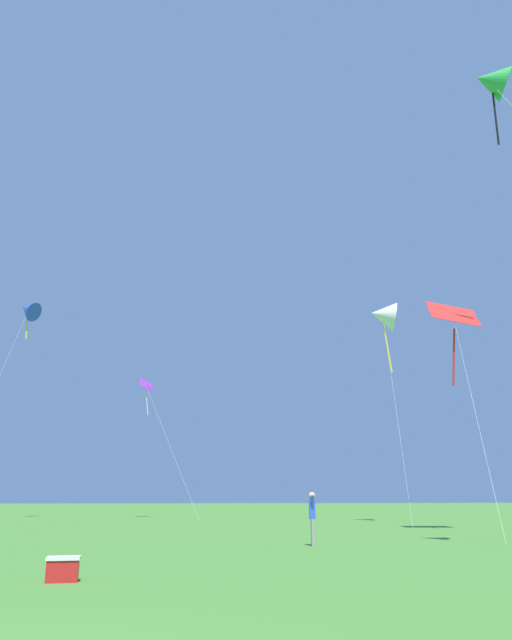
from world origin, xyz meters
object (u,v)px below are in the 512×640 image
Objects in this scene: kite_green_small at (491,82)px; kite_purple_streamer at (148,393)px; kite_blue_delta at (28,310)px; kite_red_high at (453,327)px; person_foreground_watcher at (312,513)px; picnic_cooler at (63,569)px; kite_white_distant at (383,315)px.

kite_purple_streamer is at bearing 105.80° from kite_green_small.
kite_blue_delta is 34.16m from kite_red_high.
kite_red_high is 6.75× the size of person_foreground_watcher.
kite_purple_streamer reaches higher than picnic_cooler.
person_foreground_watcher is at bearing -81.21° from kite_purple_streamer.
kite_purple_streamer is at bearing 139.29° from kite_white_distant.
kite_purple_streamer reaches higher than person_foreground_watcher.
kite_white_distant is 8.69× the size of person_foreground_watcher.
kite_purple_streamer is (9.87, -0.20, -6.46)m from kite_blue_delta.
picnic_cooler is (-7.04, -7.47, -0.78)m from person_foreground_watcher.
kite_blue_delta is 36.70m from person_foreground_watcher.
kite_red_high is at bearing 40.57° from picnic_cooler.
kite_green_small is at bearing -74.20° from kite_purple_streamer.
kite_red_high is at bearing -94.41° from kite_white_distant.
kite_purple_streamer is at bearing 121.73° from kite_red_high.
kite_white_distant reaches higher than person_foreground_watcher.
person_foreground_watcher is at bearing -121.61° from kite_white_distant.
kite_blue_delta reaches higher than kite_green_small.
picnic_cooler is at bearing -139.43° from kite_red_high.
kite_red_high reaches higher than person_foreground_watcher.
kite_white_distant is 24.13× the size of picnic_cooler.
kite_green_small is at bearing -111.33° from kite_red_high.
kite_green_small is 25.86× the size of picnic_cooler.
kite_green_small is 15.43m from person_foreground_watcher.
kite_purple_streamer is 20.19m from kite_white_distant.
kite_red_high is at bearing 68.67° from kite_green_small.
person_foreground_watcher is at bearing -144.75° from kite_red_high.
kite_white_distant is (0.78, 10.13, 3.68)m from kite_red_high.
picnic_cooler is (7.46, -37.57, -15.95)m from kite_blue_delta.
kite_green_small is 36.29m from kite_purple_streamer.
picnic_cooler is at bearing -78.77° from kite_blue_delta.
kite_red_high is at bearing -43.96° from kite_blue_delta.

